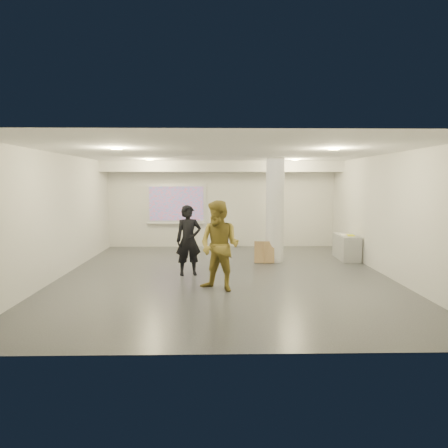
{
  "coord_description": "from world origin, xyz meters",
  "views": [
    {
      "loc": [
        -0.21,
        -9.67,
        2.32
      ],
      "look_at": [
        0.0,
        0.4,
        1.25
      ],
      "focal_mm": 32.0,
      "sensor_mm": 36.0,
      "label": 1
    }
  ],
  "objects_px": {
    "woman": "(189,240)",
    "man": "(220,246)",
    "projection_screen": "(176,204)",
    "column": "(275,210)",
    "credenza": "(347,247)"
  },
  "relations": [
    {
      "from": "woman",
      "to": "man",
      "type": "xyz_separation_m",
      "value": [
        0.75,
        -1.44,
        0.09
      ]
    },
    {
      "from": "projection_screen",
      "to": "column",
      "type": "bearing_deg",
      "value": -40.56
    },
    {
      "from": "projection_screen",
      "to": "man",
      "type": "relative_size",
      "value": 1.09
    },
    {
      "from": "credenza",
      "to": "man",
      "type": "xyz_separation_m",
      "value": [
        -3.85,
        -3.4,
        0.6
      ]
    },
    {
      "from": "column",
      "to": "woman",
      "type": "height_order",
      "value": "column"
    },
    {
      "from": "column",
      "to": "credenza",
      "type": "distance_m",
      "value": 2.51
    },
    {
      "from": "column",
      "to": "woman",
      "type": "bearing_deg",
      "value": -144.81
    },
    {
      "from": "projection_screen",
      "to": "man",
      "type": "xyz_separation_m",
      "value": [
        1.47,
        -5.77,
        -0.56
      ]
    },
    {
      "from": "woman",
      "to": "man",
      "type": "distance_m",
      "value": 1.63
    },
    {
      "from": "column",
      "to": "man",
      "type": "height_order",
      "value": "column"
    },
    {
      "from": "column",
      "to": "woman",
      "type": "distance_m",
      "value": 2.98
    },
    {
      "from": "column",
      "to": "man",
      "type": "bearing_deg",
      "value": -117.59
    },
    {
      "from": "column",
      "to": "woman",
      "type": "relative_size",
      "value": 1.72
    },
    {
      "from": "projection_screen",
      "to": "woman",
      "type": "distance_m",
      "value": 4.44
    },
    {
      "from": "man",
      "to": "column",
      "type": "bearing_deg",
      "value": 92.81
    }
  ]
}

